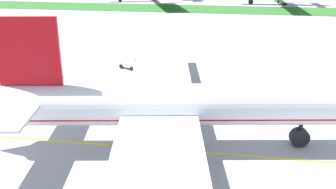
% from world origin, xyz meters
% --- Properties ---
extents(ground_plane, '(600.00, 600.00, 0.00)m').
position_xyz_m(ground_plane, '(0.00, 0.00, 0.00)').
color(ground_plane, '#9E9EA3').
rests_on(ground_plane, ground).
extents(apron_taxi_line, '(280.00, 0.36, 0.01)m').
position_xyz_m(apron_taxi_line, '(0.00, -1.29, 0.00)').
color(apron_taxi_line, yellow).
rests_on(apron_taxi_line, ground).
extents(grass_median_strip, '(320.00, 24.00, 0.10)m').
position_xyz_m(grass_median_strip, '(0.00, 123.33, 0.05)').
color(grass_median_strip, '#2D6628').
rests_on(grass_median_strip, ground).
extents(airliner_foreground, '(49.98, 79.91, 16.50)m').
position_xyz_m(airliner_foreground, '(3.12, -0.27, 5.60)').
color(airliner_foreground, white).
rests_on(airliner_foreground, ground).
extents(ground_crew_wingwalker_port, '(0.43, 0.53, 1.68)m').
position_xyz_m(ground_crew_wingwalker_port, '(-1.57, 0.07, 1.02)').
color(ground_crew_wingwalker_port, black).
rests_on(ground_crew_wingwalker_port, ground).
extents(service_truck_baggage_loader, '(4.93, 4.00, 2.86)m').
position_xyz_m(service_truck_baggage_loader, '(-10.45, 32.36, 1.55)').
color(service_truck_baggage_loader, white).
rests_on(service_truck_baggage_loader, ground).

